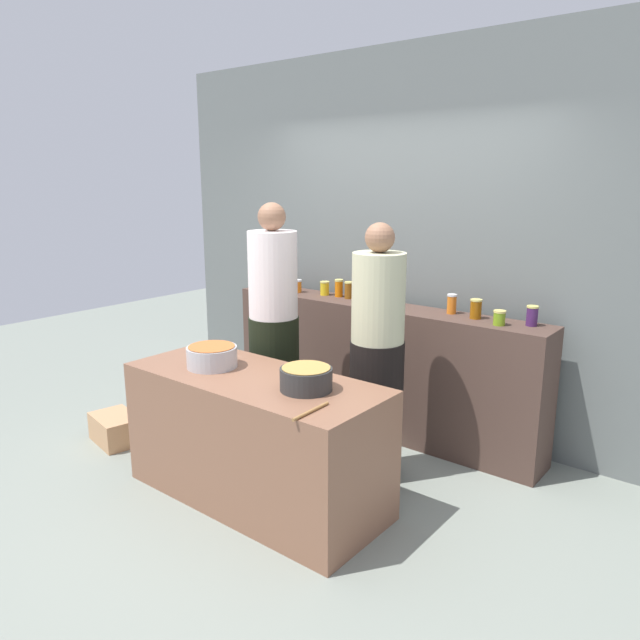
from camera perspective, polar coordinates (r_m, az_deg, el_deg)
The scene contains 22 objects.
ground at distance 4.21m, azimuth -3.08°, elevation -14.93°, with size 12.00×12.00×0.00m, color gray.
storefront_wall at distance 4.91m, azimuth 8.12°, elevation 7.47°, with size 4.80×0.12×3.00m, color slate.
display_shelf at distance 4.82m, azimuth 5.60°, elevation -4.56°, with size 2.70×0.36×1.03m, color #4B352D.
prep_table at distance 3.83m, azimuth -6.20°, elevation -11.17°, with size 1.70×0.70×0.82m, color brown.
preserve_jar_0 at distance 5.39m, azimuth -5.68°, elevation 3.64°, with size 0.07×0.07×0.11m.
preserve_jar_1 at distance 5.29m, azimuth -4.73°, elevation 3.45°, with size 0.07×0.07×0.11m.
preserve_jar_2 at distance 5.23m, azimuth -3.29°, elevation 3.47°, with size 0.09×0.09×0.13m.
preserve_jar_3 at distance 5.17m, azimuth -2.20°, elevation 3.28°, with size 0.08×0.08×0.11m.
preserve_jar_4 at distance 5.04m, azimuth 0.45°, elevation 3.06°, with size 0.08×0.08×0.12m.
preserve_jar_5 at distance 4.97m, azimuth 1.82°, elevation 3.08°, with size 0.07×0.07×0.15m.
preserve_jar_6 at distance 4.90m, azimuth 2.78°, elevation 2.88°, with size 0.07×0.07×0.14m.
preserve_jar_7 at distance 4.77m, azimuth 5.53°, elevation 2.30°, with size 0.09×0.09×0.10m.
preserve_jar_8 at distance 4.45m, azimuth 12.50°, elevation 1.52°, with size 0.07×0.07×0.14m.
preserve_jar_9 at distance 4.33m, azimuth 14.69°, elevation 1.04°, with size 0.08×0.08×0.14m.
preserve_jar_10 at distance 4.18m, azimuth 16.79°, elevation 0.21°, with size 0.08×0.08×0.10m.
preserve_jar_11 at distance 4.23m, azimuth 19.64°, elevation 0.39°, with size 0.08×0.08×0.14m.
cooking_pot_left at distance 3.89m, azimuth -10.30°, elevation -3.46°, with size 0.32×0.32×0.14m.
cooking_pot_center at distance 3.42m, azimuth -1.34°, elevation -5.64°, with size 0.30×0.30×0.14m.
wooden_spoon at distance 3.11m, azimuth -0.88°, elevation -8.72°, with size 0.02×0.02×0.29m, color #9E703D.
cook_with_tongs at distance 4.39m, azimuth -4.42°, elevation -1.97°, with size 0.37×0.37×1.83m.
cook_in_cap at distance 3.98m, azimuth 5.47°, elevation -4.39°, with size 0.36×0.36×1.73m.
bread_crate at distance 4.95m, azimuth -18.95°, elevation -9.81°, with size 0.41×0.28×0.21m, color tan.
Camera 1 is at (2.48, -2.75, 2.00)m, focal length 33.44 mm.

